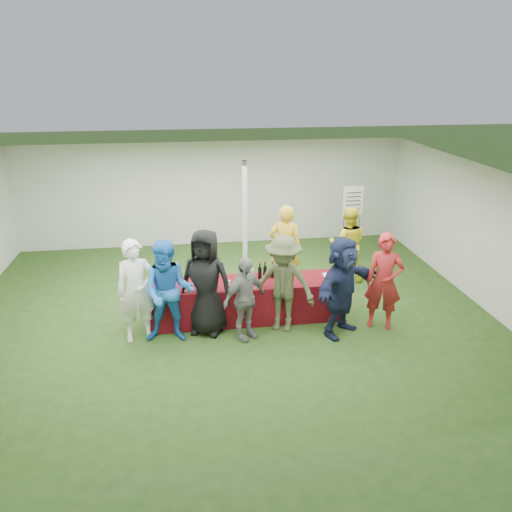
{
  "coord_description": "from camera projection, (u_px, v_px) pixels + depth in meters",
  "views": [
    {
      "loc": [
        -0.71,
        -8.76,
        4.49
      ],
      "look_at": [
        0.5,
        -0.4,
        1.25
      ],
      "focal_mm": 35.0,
      "sensor_mm": 36.0,
      "label": 1
    }
  ],
  "objects": [
    {
      "name": "serving_table",
      "position": [
        245.0,
        300.0,
        9.34
      ],
      "size": [
        3.6,
        0.8,
        0.75
      ],
      "primitive_type": "cube",
      "color": "maroon",
      "rests_on": "ground"
    },
    {
      "name": "staff_back",
      "position": [
        347.0,
        244.0,
        10.89
      ],
      "size": [
        0.94,
        0.81,
        1.67
      ],
      "primitive_type": "imported",
      "rotation": [
        0.0,
        0.0,
        2.9
      ],
      "color": "yellow",
      "rests_on": "ground"
    },
    {
      "name": "customer_0",
      "position": [
        136.0,
        291.0,
        8.45
      ],
      "size": [
        0.74,
        0.56,
        1.82
      ],
      "primitive_type": "imported",
      "rotation": [
        0.0,
        0.0,
        0.2
      ],
      "color": "white",
      "rests_on": "ground"
    },
    {
      "name": "dump_bucket",
      "position": [
        334.0,
        277.0,
        9.18
      ],
      "size": [
        0.25,
        0.25,
        0.18
      ],
      "primitive_type": "cylinder",
      "color": "slate",
      "rests_on": "serving_table"
    },
    {
      "name": "wine_list_sign",
      "position": [
        353.0,
        206.0,
        12.01
      ],
      "size": [
        0.5,
        0.03,
        1.8
      ],
      "color": "slate",
      "rests_on": "ground"
    },
    {
      "name": "ground",
      "position": [
        228.0,
        309.0,
        9.8
      ],
      "size": [
        60.0,
        60.0,
        0.0
      ],
      "primitive_type": "plane",
      "color": "#284719",
      "rests_on": "ground"
    },
    {
      "name": "bar_towel",
      "position": [
        330.0,
        275.0,
        9.46
      ],
      "size": [
        0.25,
        0.18,
        0.03
      ],
      "primitive_type": "cube",
      "color": "white",
      "rests_on": "serving_table"
    },
    {
      "name": "customer_5",
      "position": [
        342.0,
        287.0,
        8.64
      ],
      "size": [
        1.64,
        1.47,
        1.81
      ],
      "primitive_type": "imported",
      "rotation": [
        0.0,
        0.0,
        0.68
      ],
      "color": "#181F3D",
      "rests_on": "ground"
    },
    {
      "name": "staff_pourer",
      "position": [
        285.0,
        248.0,
        10.38
      ],
      "size": [
        0.77,
        0.61,
        1.86
      ],
      "primitive_type": "imported",
      "rotation": [
        0.0,
        0.0,
        2.87
      ],
      "color": "gold",
      "rests_on": "ground"
    },
    {
      "name": "customer_1",
      "position": [
        169.0,
        292.0,
        8.4
      ],
      "size": [
        0.97,
        0.8,
        1.82
      ],
      "primitive_type": "imported",
      "rotation": [
        0.0,
        0.0,
        -0.13
      ],
      "color": "blue",
      "rests_on": "ground"
    },
    {
      "name": "customer_4",
      "position": [
        283.0,
        284.0,
        8.77
      ],
      "size": [
        1.32,
        1.09,
        1.78
      ],
      "primitive_type": "imported",
      "rotation": [
        0.0,
        0.0,
        -0.44
      ],
      "color": "#434B2D",
      "rests_on": "ground"
    },
    {
      "name": "wine_bottles",
      "position": [
        273.0,
        271.0,
        9.36
      ],
      "size": [
        0.6,
        0.12,
        0.32
      ],
      "color": "black",
      "rests_on": "serving_table"
    },
    {
      "name": "water_bottle",
      "position": [
        252.0,
        275.0,
        9.26
      ],
      "size": [
        0.07,
        0.07,
        0.23
      ],
      "color": "silver",
      "rests_on": "serving_table"
    },
    {
      "name": "customer_2",
      "position": [
        206.0,
        282.0,
        8.67
      ],
      "size": [
        1.1,
        0.92,
        1.92
      ],
      "primitive_type": "imported",
      "rotation": [
        0.0,
        0.0,
        -0.39
      ],
      "color": "black",
      "rests_on": "ground"
    },
    {
      "name": "customer_6",
      "position": [
        384.0,
        282.0,
        8.86
      ],
      "size": [
        0.77,
        0.65,
        1.78
      ],
      "primitive_type": "imported",
      "rotation": [
        0.0,
        0.0,
        -0.41
      ],
      "color": "maroon",
      "rests_on": "ground"
    },
    {
      "name": "tent",
      "position": [
        245.0,
        225.0,
        10.49
      ],
      "size": [
        10.0,
        10.0,
        10.0
      ],
      "color": "white",
      "rests_on": "ground"
    },
    {
      "name": "customer_3",
      "position": [
        244.0,
        299.0,
        8.52
      ],
      "size": [
        0.94,
        0.79,
        1.5
      ],
      "primitive_type": "imported",
      "rotation": [
        0.0,
        0.0,
        0.58
      ],
      "color": "gray",
      "rests_on": "ground"
    },
    {
      "name": "wine_glasses",
      "position": [
        197.0,
        285.0,
        8.8
      ],
      "size": [
        1.1,
        0.08,
        0.16
      ],
      "color": "silver",
      "rests_on": "serving_table"
    }
  ]
}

